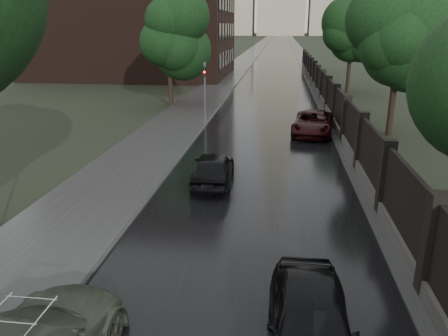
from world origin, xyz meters
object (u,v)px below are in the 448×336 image
hatchback_left (213,168)px  car_right_far (313,123)px  tree_right_b (398,51)px  tree_right_c (351,41)px  traffic_light (205,86)px  tree_left_far (169,40)px  car_right_near (310,323)px

hatchback_left → car_right_far: bearing=-118.8°
tree_right_b → car_right_far: bearing=-177.2°
car_right_far → hatchback_left: bearing=-108.8°
tree_right_b → tree_right_c: bearing=90.0°
tree_right_c → traffic_light: (-11.80, -15.01, -2.55)m
tree_left_far → hatchback_left: bearing=-70.8°
traffic_light → car_right_far: bearing=-24.0°
tree_left_far → traffic_light: size_ratio=1.85×
hatchback_left → tree_right_c: bearing=-110.9°
tree_left_far → car_right_far: size_ratio=1.48×
tree_left_far → hatchback_left: tree_left_far is taller
tree_left_far → car_right_near: 29.44m
traffic_light → car_right_far: size_ratio=0.80×
tree_left_far → hatchback_left: size_ratio=1.82×
hatchback_left → car_right_near: bearing=107.1°
tree_right_c → car_right_far: (-4.57, -18.23, -4.25)m
tree_left_far → traffic_light: tree_left_far is taller
hatchback_left → car_right_far: 10.68m
car_right_near → car_right_far: bearing=85.8°
tree_right_c → traffic_light: size_ratio=1.75×
tree_right_c → car_right_far: tree_right_c is taller
car_right_near → tree_right_b: bearing=72.9°
car_right_far → tree_left_far: bearing=150.6°
traffic_light → hatchback_left: 13.14m
tree_left_far → hatchback_left: (6.18, -17.80, -4.55)m
car_right_near → car_right_far: car_right_near is taller
tree_right_b → traffic_light: (-11.80, 2.99, -2.55)m
tree_right_b → tree_right_c: same height
tree_right_c → tree_right_b: bearing=-90.0°
tree_right_c → hatchback_left: (-9.32, -27.80, -4.26)m
traffic_light → car_right_near: (5.90, -22.45, -1.67)m
tree_right_c → hatchback_left: bearing=-108.5°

